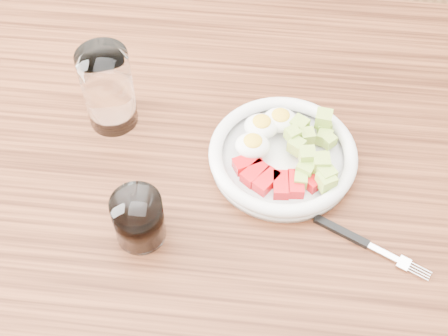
# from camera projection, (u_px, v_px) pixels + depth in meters

# --- Properties ---
(dining_table) EXTENTS (1.50, 0.90, 0.77)m
(dining_table) POSITION_uv_depth(u_px,v_px,m) (230.00, 222.00, 0.99)
(dining_table) COLOR brown
(dining_table) RESTS_ON ground
(bowl) EXTENTS (0.22, 0.22, 0.06)m
(bowl) POSITION_uv_depth(u_px,v_px,m) (283.00, 154.00, 0.91)
(bowl) COLOR white
(bowl) RESTS_ON dining_table
(fork) EXTENTS (0.16, 0.09, 0.01)m
(fork) POSITION_uv_depth(u_px,v_px,m) (357.00, 239.00, 0.85)
(fork) COLOR black
(fork) RESTS_ON dining_table
(water_glass) EXTENTS (0.08, 0.08, 0.14)m
(water_glass) POSITION_uv_depth(u_px,v_px,m) (108.00, 89.00, 0.93)
(water_glass) COLOR white
(water_glass) RESTS_ON dining_table
(coffee_glass) EXTENTS (0.07, 0.07, 0.08)m
(coffee_glass) POSITION_uv_depth(u_px,v_px,m) (139.00, 219.00, 0.83)
(coffee_glass) COLOR white
(coffee_glass) RESTS_ON dining_table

